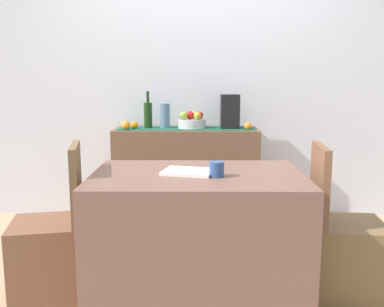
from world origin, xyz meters
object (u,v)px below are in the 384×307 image
at_px(dining_table, 197,235).
at_px(wine_bottle, 148,115).
at_px(coffee_maker, 230,112).
at_px(chair_near_window, 51,252).
at_px(fruit_bowl, 192,124).
at_px(coffee_cup, 217,169).
at_px(ceramic_vase, 165,116).
at_px(open_book, 188,172).
at_px(sideboard_console, 186,176).
at_px(chair_by_corner, 345,253).

bearing_deg(dining_table, wine_bottle, 107.45).
relative_size(coffee_maker, chair_near_window, 0.33).
height_order(fruit_bowl, chair_near_window, fruit_bowl).
bearing_deg(coffee_maker, dining_table, -102.00).
xyz_separation_m(wine_bottle, chair_near_window, (-0.44, -1.34, -0.70)).
relative_size(coffee_maker, coffee_cup, 3.55).
relative_size(ceramic_vase, open_book, 0.78).
distance_m(coffee_maker, chair_near_window, 1.91).
bearing_deg(dining_table, open_book, 176.57).
distance_m(wine_bottle, dining_table, 1.53).
xyz_separation_m(wine_bottle, open_book, (0.37, -1.34, -0.22)).
height_order(dining_table, chair_near_window, chair_near_window).
bearing_deg(coffee_cup, chair_near_window, 175.02).
xyz_separation_m(fruit_bowl, coffee_maker, (0.33, 0.00, 0.10)).
distance_m(coffee_maker, coffee_cup, 1.45).
bearing_deg(sideboard_console, fruit_bowl, 0.00).
bearing_deg(wine_bottle, open_book, -74.54).
bearing_deg(dining_table, ceramic_vase, 101.55).
distance_m(coffee_cup, chair_near_window, 1.10).
bearing_deg(chair_near_window, coffee_cup, -4.98).
bearing_deg(coffee_maker, ceramic_vase, 180.00).
height_order(open_book, coffee_cup, coffee_cup).
height_order(fruit_bowl, dining_table, fruit_bowl).
height_order(open_book, chair_by_corner, chair_by_corner).
bearing_deg(chair_by_corner, dining_table, -179.90).
bearing_deg(coffee_maker, coffee_cup, -97.21).
bearing_deg(sideboard_console, open_book, -88.23).
xyz_separation_m(open_book, coffee_cup, (0.16, -0.08, 0.03)).
bearing_deg(fruit_bowl, chair_by_corner, -55.96).
bearing_deg(open_book, coffee_cup, -14.62).
bearing_deg(dining_table, chair_by_corner, 0.10).
distance_m(coffee_maker, ceramic_vase, 0.56).
distance_m(sideboard_console, wine_bottle, 0.64).
relative_size(sideboard_console, chair_near_window, 1.39).
distance_m(sideboard_console, fruit_bowl, 0.47).
relative_size(fruit_bowl, ceramic_vase, 1.10).
relative_size(dining_table, coffee_cup, 14.40).
relative_size(open_book, chair_by_corner, 0.31).
xyz_separation_m(sideboard_console, open_book, (0.04, -1.34, 0.33)).
bearing_deg(sideboard_console, coffee_cup, -82.07).
bearing_deg(coffee_maker, chair_near_window, -130.63).
relative_size(sideboard_console, wine_bottle, 3.87).
bearing_deg(chair_near_window, dining_table, -0.22).
bearing_deg(chair_by_corner, chair_near_window, 179.94).
xyz_separation_m(wine_bottle, coffee_maker, (0.71, -0.00, 0.03)).
bearing_deg(fruit_bowl, wine_bottle, 180.00).
bearing_deg(dining_table, coffee_maker, 78.00).
bearing_deg(coffee_maker, fruit_bowl, 180.00).
bearing_deg(coffee_cup, fruit_bowl, 95.93).
xyz_separation_m(coffee_maker, dining_table, (-0.29, -1.34, -0.62)).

